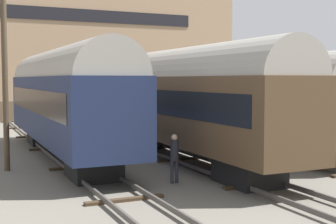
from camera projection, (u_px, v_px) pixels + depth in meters
ground_plane at (213, 172)px, 19.49m from camera, size 200.00×200.00×0.00m
track_left at (99, 178)px, 17.46m from camera, size 2.60×60.00×0.26m
track_middle at (213, 168)px, 19.48m from camera, size 2.60×60.00×0.26m
track_right at (306, 160)px, 21.49m from camera, size 2.60×60.00×0.26m
train_car_brown at (185, 97)px, 21.71m from camera, size 2.85×16.24×5.30m
train_car_navy at (63, 95)px, 22.87m from camera, size 2.96×16.64×5.35m
train_car_grey at (247, 97)px, 25.76m from camera, size 2.97×15.97×5.06m
station_platform at (336, 135)px, 23.48m from camera, size 2.85×12.52×1.14m
bench at (321, 121)px, 24.59m from camera, size 1.40×0.40×0.91m
person_worker at (174, 154)px, 17.25m from camera, size 0.32×0.32×1.82m
utility_pole at (4, 50)px, 19.34m from camera, size 1.80×0.24×9.77m
warehouse_building at (57, 30)px, 49.30m from camera, size 36.65×10.61×18.17m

